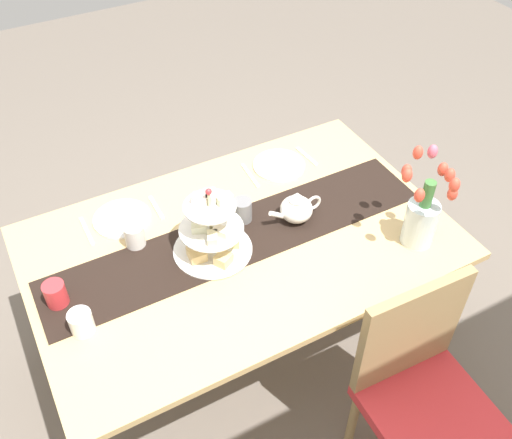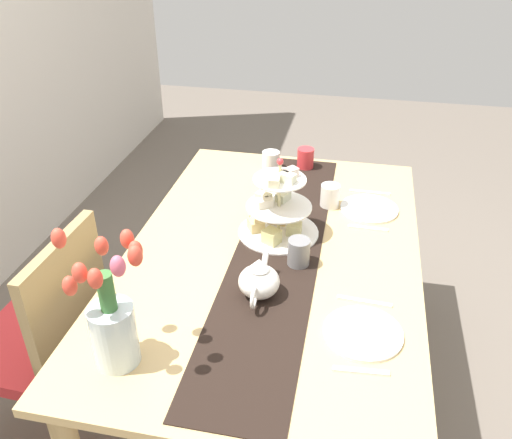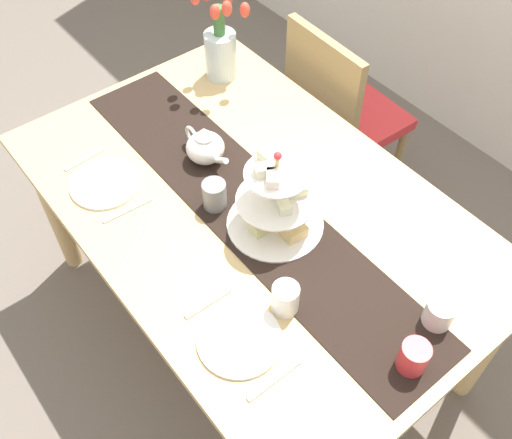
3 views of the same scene
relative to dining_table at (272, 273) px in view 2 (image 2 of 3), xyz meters
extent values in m
plane|color=#6B6056|center=(0.00, 0.00, -0.64)|extent=(8.00, 8.00, 0.00)
cube|color=tan|center=(0.00, 0.00, 0.08)|extent=(1.61, 1.02, 0.03)
cylinder|color=tan|center=(0.73, -0.44, -0.29)|extent=(0.07, 0.07, 0.71)
cylinder|color=tan|center=(0.73, 0.44, -0.29)|extent=(0.07, 0.07, 0.71)
cylinder|color=#9C8254|center=(-0.15, 0.98, -0.44)|extent=(0.04, 0.04, 0.41)
cylinder|color=#9C8254|center=(-0.16, 0.63, -0.44)|extent=(0.04, 0.04, 0.41)
cube|color=red|center=(-0.33, 0.81, -0.21)|extent=(0.44, 0.44, 0.05)
cube|color=#9C8254|center=(-0.34, 0.62, 0.04)|extent=(0.42, 0.05, 0.45)
cube|color=black|center=(0.00, -0.02, 0.10)|extent=(1.54, 0.30, 0.00)
cylinder|color=beige|center=(0.12, 0.00, 0.24)|extent=(0.01, 0.01, 0.28)
cylinder|color=white|center=(0.12, 0.00, 0.10)|extent=(0.30, 0.30, 0.01)
cylinder|color=white|center=(0.12, 0.00, 0.21)|extent=(0.24, 0.24, 0.01)
cylinder|color=white|center=(0.12, 0.00, 0.32)|extent=(0.19, 0.19, 0.01)
cube|color=#E0BC76|center=(0.19, 0.01, 0.13)|extent=(0.07, 0.07, 0.04)
cube|color=#DBBE7D|center=(0.11, 0.08, 0.13)|extent=(0.08, 0.08, 0.04)
cube|color=#D3CB84|center=(0.04, 0.01, 0.13)|extent=(0.07, 0.07, 0.05)
cube|color=beige|center=(0.11, -0.06, 0.13)|extent=(0.05, 0.05, 0.04)
cube|color=beige|center=(0.16, -0.01, 0.23)|extent=(0.07, 0.06, 0.03)
cube|color=beige|center=(0.14, 0.06, 0.23)|extent=(0.06, 0.07, 0.03)
cube|color=beige|center=(0.10, 0.05, 0.23)|extent=(0.06, 0.07, 0.03)
cube|color=beige|center=(0.06, 0.01, 0.34)|extent=(0.06, 0.04, 0.03)
cube|color=beige|center=(0.10, -0.03, 0.34)|extent=(0.06, 0.07, 0.03)
cube|color=silver|center=(0.14, -0.03, 0.34)|extent=(0.07, 0.06, 0.03)
sphere|color=red|center=(0.12, 0.00, 0.39)|extent=(0.02, 0.02, 0.02)
ellipsoid|color=white|center=(-0.25, 0.00, 0.15)|extent=(0.13, 0.13, 0.10)
cone|color=white|center=(-0.25, 0.00, 0.22)|extent=(0.06, 0.06, 0.04)
cylinder|color=white|center=(-0.16, 0.00, 0.16)|extent=(0.07, 0.02, 0.06)
torus|color=white|center=(-0.33, 0.00, 0.15)|extent=(0.07, 0.01, 0.07)
cylinder|color=silver|center=(-0.60, 0.32, 0.19)|extent=(0.12, 0.12, 0.18)
cylinder|color=#3D7538|center=(-0.60, 0.32, 0.33)|extent=(0.04, 0.04, 0.12)
ellipsoid|color=#EF4C38|center=(-0.50, 0.29, 0.43)|extent=(0.04, 0.04, 0.06)
ellipsoid|color=#EF4C38|center=(-0.50, 0.37, 0.40)|extent=(0.04, 0.04, 0.06)
ellipsoid|color=#EF4C38|center=(-0.58, 0.43, 0.47)|extent=(0.04, 0.04, 0.06)
ellipsoid|color=#EF4C38|center=(-0.64, 0.39, 0.37)|extent=(0.04, 0.04, 0.06)
ellipsoid|color=#EF4C38|center=(-0.64, 0.35, 0.42)|extent=(0.04, 0.04, 0.06)
ellipsoid|color=#EF4C38|center=(-0.65, 0.31, 0.42)|extent=(0.04, 0.04, 0.06)
ellipsoid|color=#E5607A|center=(-0.64, 0.25, 0.46)|extent=(0.04, 0.04, 0.06)
ellipsoid|color=#EF4C38|center=(-0.60, 0.23, 0.46)|extent=(0.04, 0.04, 0.06)
ellipsoid|color=#EF4C38|center=(-0.53, 0.26, 0.42)|extent=(0.04, 0.04, 0.06)
cylinder|color=white|center=(0.65, 0.13, 0.14)|extent=(0.08, 0.08, 0.08)
cylinder|color=white|center=(-0.36, -0.33, 0.10)|extent=(0.23, 0.23, 0.01)
cube|color=silver|center=(-0.51, -0.33, 0.10)|extent=(0.03, 0.15, 0.01)
cube|color=silver|center=(-0.22, -0.33, 0.10)|extent=(0.02, 0.17, 0.01)
cylinder|color=white|center=(0.36, -0.33, 0.10)|extent=(0.23, 0.23, 0.01)
cube|color=silver|center=(0.22, -0.33, 0.10)|extent=(0.02, 0.15, 0.01)
cube|color=silver|center=(0.51, -0.33, 0.10)|extent=(0.01, 0.17, 0.01)
cylinder|color=slate|center=(-0.06, -0.10, 0.15)|extent=(0.08, 0.08, 0.09)
cylinder|color=white|center=(0.36, -0.17, 0.14)|extent=(0.08, 0.08, 0.09)
cylinder|color=red|center=(0.70, -0.03, 0.14)|extent=(0.08, 0.08, 0.09)
camera|label=1|loc=(0.69, 1.41, 1.69)|focal=40.61mm
camera|label=2|loc=(-1.55, -0.26, 1.18)|focal=37.58mm
camera|label=3|loc=(0.97, -0.76, 1.50)|focal=41.03mm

